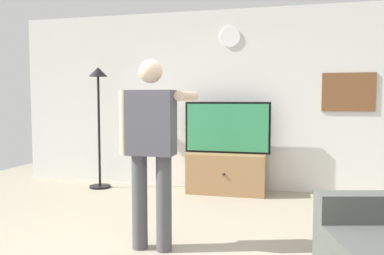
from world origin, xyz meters
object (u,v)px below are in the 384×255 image
Objects in this scene: wall_clock at (230,37)px; floor_lamp at (99,102)px; television at (227,128)px; framed_picture at (348,92)px; tv_stand at (226,173)px; person_standing_nearer_lamp at (152,143)px.

wall_clock reaches higher than floor_lamp.
television is 1.77m from framed_picture.
framed_picture is at bearing 6.73° from floor_lamp.
person_standing_nearer_lamp reaches higher than tv_stand.
television is 2.33m from person_standing_nearer_lamp.
tv_stand is 2.38m from person_standing_nearer_lamp.
framed_picture is 0.42× the size of person_standing_nearer_lamp.
wall_clock reaches higher than tv_stand.
floor_lamp is at bearing -176.12° from tv_stand.
wall_clock is at bearing -179.83° from framed_picture.
tv_stand is at bearing 3.88° from floor_lamp.
floor_lamp is at bearing -173.27° from framed_picture.
wall_clock is at bearing 12.22° from floor_lamp.
television is 1.99m from floor_lamp.
person_standing_nearer_lamp is at bearing -98.31° from television.
floor_lamp is at bearing -167.78° from wall_clock.
wall_clock is 2.22m from floor_lamp.
wall_clock reaches higher than person_standing_nearer_lamp.
framed_picture reaches higher than person_standing_nearer_lamp.
floor_lamp reaches higher than person_standing_nearer_lamp.
wall_clock is 2.89m from person_standing_nearer_lamp.
floor_lamp is (-3.62, -0.43, -0.14)m from framed_picture.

